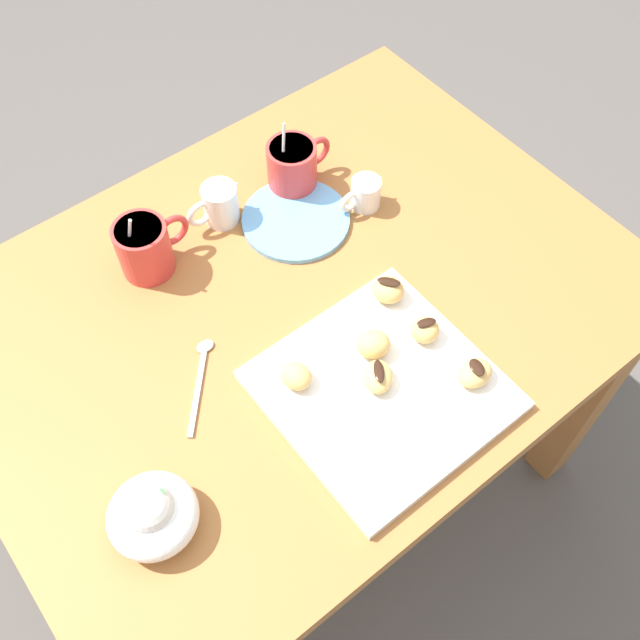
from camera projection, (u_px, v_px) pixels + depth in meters
The scene contains 20 objects.
ground_plane at pixel (304, 471), 1.77m from camera, with size 8.00×8.00×0.00m, color #514C47.
dining_table at pixel (298, 343), 1.28m from camera, with size 1.06×0.80×0.71m.
pastry_plate_square at pixel (381, 390), 1.08m from camera, with size 0.31×0.31×0.02m, color white.
coffee_mug_red_left at pixel (145, 246), 1.17m from camera, with size 0.13×0.09×0.15m.
coffee_mug_red_right at pixel (293, 165), 1.27m from camera, with size 0.13×0.09×0.14m.
cream_pitcher_white at pixel (219, 203), 1.24m from camera, with size 0.10×0.06×0.07m.
ice_cream_bowl at pixel (152, 514), 0.94m from camera, with size 0.12×0.12×0.09m.
chocolate_sauce_pitcher at pixel (365, 192), 1.26m from camera, with size 0.09×0.05×0.06m.
saucer_sky_left at pixel (296, 220), 1.26m from camera, with size 0.18×0.18×0.01m, color #66A8DB.
loose_spoon_near_saucer at pixel (201, 374), 1.10m from camera, with size 0.12×0.12×0.01m.
beignet_0 at pixel (376, 379), 1.06m from camera, with size 0.05×0.04×0.03m, color #E5B260.
chocolate_drizzle_0 at pixel (376, 373), 1.05m from camera, with size 0.04×0.01×0.01m, color black.
beignet_1 at pixel (425, 330), 1.10m from camera, with size 0.04×0.04×0.04m, color #E5B260.
chocolate_drizzle_1 at pixel (426, 323), 1.09m from camera, with size 0.03×0.02×0.01m, color black.
beignet_2 at pixel (388, 290), 1.14m from camera, with size 0.05×0.05×0.04m, color #E5B260.
chocolate_drizzle_2 at pixel (389, 282), 1.13m from camera, with size 0.04×0.02×0.01m, color black.
beignet_3 at pixel (373, 344), 1.09m from camera, with size 0.05×0.05×0.04m, color #E5B260.
beignet_4 at pixel (475, 373), 1.07m from camera, with size 0.04×0.06×0.03m, color #E5B260.
chocolate_drizzle_4 at pixel (477, 367), 1.05m from camera, with size 0.03×0.02×0.01m, color black.
beignet_5 at pixel (296, 376), 1.06m from camera, with size 0.04×0.05×0.03m, color #E5B260.
Camera 1 is at (-0.38, -0.55, 1.68)m, focal length 41.53 mm.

